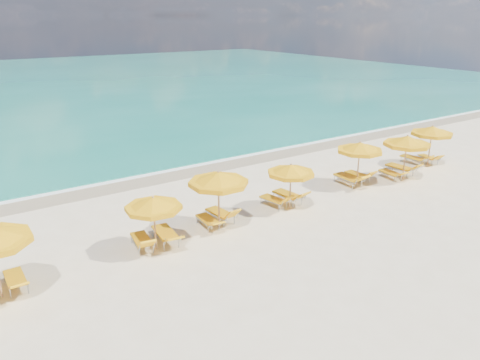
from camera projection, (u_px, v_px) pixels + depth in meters
ground_plane at (259, 215)px, 20.41m from camera, size 120.00×120.00×0.00m
ocean at (30, 86)px, 57.91m from camera, size 120.00×80.00×0.30m
wet_sand_band at (181, 171)px, 26.19m from camera, size 120.00×2.60×0.01m
foam_line at (175, 168)px, 26.82m from camera, size 120.00×1.20×0.03m
whitecap_near at (31, 149)px, 30.52m from camera, size 14.00×0.36×0.05m
whitecap_far at (176, 109)px, 43.39m from camera, size 18.00×0.30×0.05m
umbrella_2 at (153, 204)px, 16.86m from camera, size 2.60×2.60×2.13m
umbrella_3 at (218, 179)px, 18.58m from camera, size 3.14×3.14×2.46m
umbrella_4 at (291, 170)px, 20.52m from camera, size 2.45×2.45×2.14m
umbrella_5 at (360, 148)px, 23.41m from camera, size 3.00×3.00×2.33m
umbrella_6 at (407, 141)px, 24.24m from camera, size 2.45×2.45×2.43m
umbrella_7 at (432, 131)px, 26.66m from camera, size 2.50×2.50×2.36m
lounger_1_right at (16, 283)px, 14.88m from camera, size 0.59×1.74×0.70m
lounger_2_left at (142, 243)px, 17.42m from camera, size 0.83×1.82×0.81m
lounger_2_right at (166, 237)px, 17.87m from camera, size 0.86×2.09×0.77m
lounger_3_left at (208, 223)px, 19.20m from camera, size 0.65×1.72×0.62m
lounger_3_right at (221, 216)px, 19.74m from camera, size 0.77×1.83×0.87m
lounger_4_left at (274, 202)px, 21.29m from camera, size 0.84×1.74×0.81m
lounger_4_right at (288, 198)px, 21.72m from camera, size 0.82×1.98×0.85m
lounger_5_left at (348, 181)px, 23.97m from camera, size 0.74×2.04×0.85m
lounger_5_right at (358, 177)px, 24.55m from camera, size 0.63×1.76×0.82m
lounger_6_left at (391, 175)px, 24.89m from camera, size 0.72×1.74×0.68m
lounger_6_right at (400, 170)px, 25.60m from camera, size 0.77×2.00×0.87m
lounger_7_left at (413, 160)px, 27.43m from camera, size 0.82×1.91×0.75m
lounger_7_right at (428, 159)px, 27.66m from camera, size 0.82×1.65×0.72m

